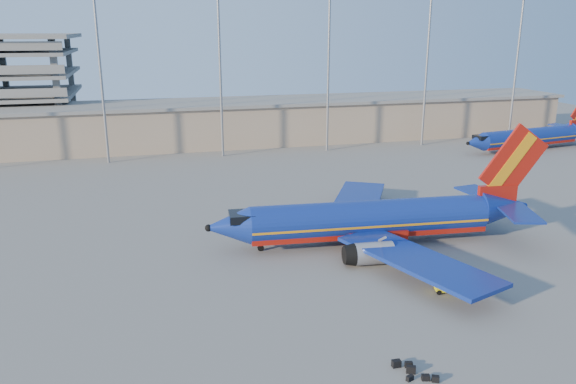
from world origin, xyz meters
name	(u,v)px	position (x,y,z in m)	size (l,w,h in m)	color
ground	(332,242)	(0.00, 0.00, 0.00)	(220.00, 220.00, 0.00)	slate
terminal_building	(286,119)	(10.00, 58.00, 4.32)	(122.00, 16.00, 8.50)	gray
light_mast_row	(276,57)	(5.00, 46.00, 17.55)	(101.60, 1.60, 28.65)	gray
aircraft_main	(377,220)	(4.59, -1.39, 2.70)	(37.38, 35.85, 12.66)	navy
aircraft_second	(532,137)	(53.18, 36.57, 2.51)	(32.11, 12.41, 10.92)	navy
baggage_tug	(446,285)	(5.75, -13.94, 0.68)	(2.02, 1.48, 1.31)	#CDC812
luggage_pile	(412,371)	(-2.69, -24.30, 0.23)	(2.35, 2.68, 0.54)	black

